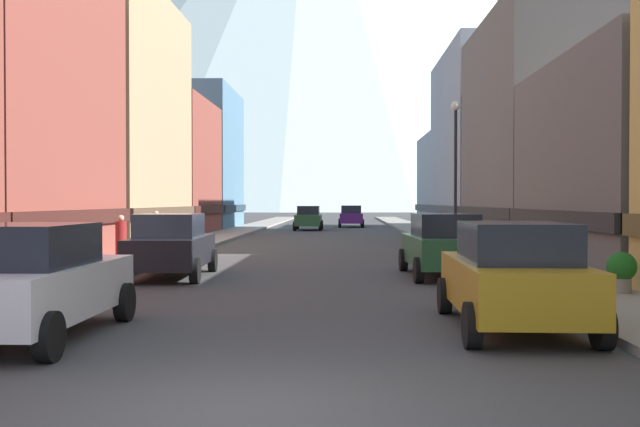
{
  "coord_description": "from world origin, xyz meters",
  "views": [
    {
      "loc": [
        1.0,
        -7.17,
        2.13
      ],
      "look_at": [
        -0.42,
        36.48,
        1.39
      ],
      "focal_mm": 40.91,
      "sensor_mm": 36.0,
      "label": 1
    }
  ],
  "objects": [
    {
      "name": "storefront_left_3",
      "position": [
        -11.75,
        38.45,
        4.09
      ],
      "size": [
        8.8,
        9.82,
        8.48
      ],
      "color": "brown",
      "rests_on": "ground"
    },
    {
      "name": "sidewalk_left",
      "position": [
        -6.25,
        35.0,
        0.07
      ],
      "size": [
        2.5,
        100.0,
        0.15
      ],
      "primitive_type": "cube",
      "color": "gray",
      "rests_on": "ground"
    },
    {
      "name": "car_driving_0",
      "position": [
        -1.6,
        46.56,
        0.9
      ],
      "size": [
        2.06,
        4.4,
        1.78
      ],
      "color": "#265933",
      "rests_on": "ground"
    },
    {
      "name": "pedestrian_1",
      "position": [
        -6.25,
        20.72,
        0.89
      ],
      "size": [
        0.36,
        0.36,
        1.61
      ],
      "color": "navy",
      "rests_on": "sidewalk_left"
    },
    {
      "name": "storefront_right_4",
      "position": [
        10.87,
        52.75,
        3.59
      ],
      "size": [
        7.04,
        10.29,
        7.46
      ],
      "color": "#99A5B2",
      "rests_on": "ground"
    },
    {
      "name": "car_left_0",
      "position": [
        -3.8,
        3.86,
        0.9
      ],
      "size": [
        2.07,
        4.4,
        1.78
      ],
      "color": "silver",
      "rests_on": "ground"
    },
    {
      "name": "mountain_backdrop",
      "position": [
        -11.05,
        260.0,
        69.99
      ],
      "size": [
        261.57,
        261.57,
        139.97
      ],
      "primitive_type": "cone",
      "color": "silver",
      "rests_on": "ground"
    },
    {
      "name": "car_right_0",
      "position": [
        3.8,
        4.91,
        0.9
      ],
      "size": [
        2.13,
        4.43,
        1.78
      ],
      "color": "#B28419",
      "rests_on": "ground"
    },
    {
      "name": "streetlamp_right",
      "position": [
        5.35,
        21.34,
        3.99
      ],
      "size": [
        0.36,
        0.36,
        5.86
      ],
      "color": "black",
      "rests_on": "sidewalk_right"
    },
    {
      "name": "storefront_right_3",
      "position": [
        11.74,
        40.66,
        5.71
      ],
      "size": [
        8.78,
        13.86,
        11.78
      ],
      "color": "#99A5B2",
      "rests_on": "ground"
    },
    {
      "name": "car_right_1",
      "position": [
        3.8,
        13.35,
        0.9
      ],
      "size": [
        2.21,
        4.47,
        1.78
      ],
      "color": "#265933",
      "rests_on": "ground"
    },
    {
      "name": "trash_bin_right",
      "position": [
        6.35,
        9.87,
        0.64
      ],
      "size": [
        0.59,
        0.59,
        0.98
      ],
      "color": "#4C5156",
      "rests_on": "sidewalk_right"
    },
    {
      "name": "storefront_right_2",
      "position": [
        12.25,
        27.16,
        5.13
      ],
      "size": [
        9.8,
        12.39,
        10.59
      ],
      "color": "#66605B",
      "rests_on": "ground"
    },
    {
      "name": "ground_plane",
      "position": [
        0.0,
        0.0,
        0.0
      ],
      "size": [
        400.0,
        400.0,
        0.0
      ],
      "primitive_type": "plane",
      "color": "#3F3F3F"
    },
    {
      "name": "storefront_left_4",
      "position": [
        -11.84,
        49.17,
        5.21
      ],
      "size": [
        8.97,
        10.84,
        10.77
      ],
      "color": "slate",
      "rests_on": "ground"
    },
    {
      "name": "car_left_1",
      "position": [
        -3.8,
        12.89,
        0.9
      ],
      "size": [
        2.23,
        4.47,
        1.78
      ],
      "color": "black",
      "rests_on": "ground"
    },
    {
      "name": "pedestrian_0",
      "position": [
        -6.25,
        16.29,
        0.85
      ],
      "size": [
        0.36,
        0.36,
        1.53
      ],
      "color": "maroon",
      "rests_on": "sidewalk_left"
    },
    {
      "name": "storefront_left_2",
      "position": [
        -12.22,
        27.4,
        5.81
      ],
      "size": [
        9.74,
        11.79,
        11.97
      ],
      "color": "tan",
      "rests_on": "ground"
    },
    {
      "name": "potted_plant_1",
      "position": [
        7.0,
        8.72,
        0.65
      ],
      "size": [
        0.64,
        0.64,
        0.89
      ],
      "color": "gray",
      "rests_on": "sidewalk_right"
    },
    {
      "name": "sidewalk_right",
      "position": [
        6.25,
        35.0,
        0.07
      ],
      "size": [
        2.5,
        100.0,
        0.15
      ],
      "primitive_type": "cube",
      "color": "gray",
      "rests_on": "ground"
    },
    {
      "name": "potted_plant_2",
      "position": [
        -7.0,
        14.1,
        0.58
      ],
      "size": [
        0.55,
        0.55,
        0.8
      ],
      "color": "brown",
      "rests_on": "sidewalk_left"
    },
    {
      "name": "car_driving_1",
      "position": [
        1.6,
        52.7,
        0.9
      ],
      "size": [
        2.06,
        4.4,
        1.78
      ],
      "color": "#591E72",
      "rests_on": "ground"
    }
  ]
}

